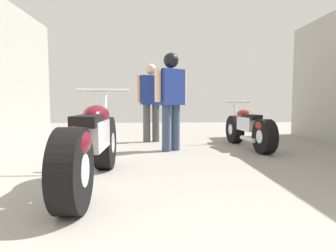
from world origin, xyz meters
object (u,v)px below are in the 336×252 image
at_px(motorcycle_maroon_cruiser, 91,144).
at_px(mechanic_in_blue, 151,98).
at_px(mechanic_with_helmet, 171,93).
at_px(motorcycle_black_naked, 249,128).

xyz_separation_m(motorcycle_maroon_cruiser, mechanic_in_blue, (0.57, 3.36, 0.52)).
bearing_deg(mechanic_with_helmet, mechanic_in_blue, 106.66).
bearing_deg(motorcycle_maroon_cruiser, mechanic_with_helmet, 66.69).
height_order(motorcycle_black_naked, mechanic_in_blue, mechanic_in_blue).
height_order(motorcycle_maroon_cruiser, mechanic_in_blue, mechanic_in_blue).
height_order(motorcycle_maroon_cruiser, motorcycle_black_naked, motorcycle_maroon_cruiser).
xyz_separation_m(motorcycle_black_naked, mechanic_in_blue, (-1.83, 0.97, 0.58)).
bearing_deg(mechanic_in_blue, motorcycle_maroon_cruiser, -99.63).
distance_m(motorcycle_maroon_cruiser, mechanic_in_blue, 3.44).
bearing_deg(mechanic_with_helmet, motorcycle_black_naked, 8.81).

